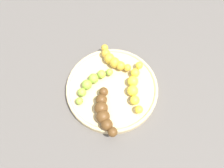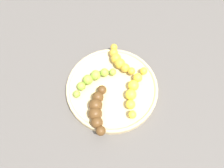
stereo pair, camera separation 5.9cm
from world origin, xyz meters
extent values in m
plane|color=#56514C|center=(0.00, 0.00, 0.00)|extent=(2.40, 2.40, 0.00)
cylinder|color=#D1B784|center=(0.00, 0.00, 0.01)|extent=(0.25, 0.25, 0.02)
torus|color=#D1B784|center=(0.00, 0.00, 0.02)|extent=(0.25, 0.25, 0.01)
sphere|color=#593819|center=(-0.02, 0.03, 0.04)|extent=(0.02, 0.02, 0.02)
sphere|color=#593819|center=(-0.04, 0.04, 0.04)|extent=(0.03, 0.03, 0.03)
sphere|color=#593819|center=(-0.06, 0.04, 0.04)|extent=(0.04, 0.04, 0.04)
sphere|color=#593819|center=(-0.09, 0.04, 0.04)|extent=(0.04, 0.04, 0.04)
sphere|color=#593819|center=(-0.11, 0.03, 0.04)|extent=(0.03, 0.03, 0.03)
sphere|color=#593819|center=(-0.13, 0.02, 0.04)|extent=(0.02, 0.02, 0.02)
sphere|color=yellow|center=(0.05, -0.09, 0.03)|extent=(0.02, 0.02, 0.02)
sphere|color=yellow|center=(0.02, -0.07, 0.03)|extent=(0.03, 0.03, 0.03)
sphere|color=yellow|center=(0.00, -0.06, 0.03)|extent=(0.03, 0.03, 0.03)
sphere|color=yellow|center=(-0.03, -0.05, 0.03)|extent=(0.03, 0.03, 0.03)
sphere|color=yellow|center=(-0.05, -0.05, 0.03)|extent=(0.03, 0.03, 0.03)
sphere|color=yellow|center=(-0.08, -0.06, 0.03)|extent=(0.02, 0.02, 0.02)
sphere|color=gold|center=(0.12, 0.00, 0.03)|extent=(0.02, 0.02, 0.02)
sphere|color=gold|center=(0.10, 0.00, 0.03)|extent=(0.03, 0.03, 0.03)
sphere|color=gold|center=(0.08, -0.01, 0.03)|extent=(0.03, 0.03, 0.03)
sphere|color=gold|center=(0.07, -0.02, 0.03)|extent=(0.03, 0.03, 0.03)
sphere|color=gold|center=(0.05, -0.03, 0.03)|extent=(0.03, 0.03, 0.03)
sphere|color=gold|center=(0.04, -0.05, 0.03)|extent=(0.02, 0.02, 0.02)
sphere|color=#8CAD38|center=(0.04, 0.00, 0.03)|extent=(0.02, 0.02, 0.02)
sphere|color=#8CAD38|center=(0.04, 0.02, 0.03)|extent=(0.02, 0.02, 0.02)
sphere|color=#8CAD38|center=(0.03, 0.05, 0.03)|extent=(0.03, 0.03, 0.03)
sphere|color=#8CAD38|center=(0.01, 0.07, 0.03)|extent=(0.03, 0.03, 0.03)
sphere|color=#8CAD38|center=(-0.01, 0.08, 0.03)|extent=(0.02, 0.02, 0.02)
sphere|color=#8CAD38|center=(-0.03, 0.09, 0.03)|extent=(0.02, 0.02, 0.02)
camera|label=1|loc=(-0.26, 0.05, 0.56)|focal=35.15mm
camera|label=2|loc=(-0.26, -0.01, 0.56)|focal=35.15mm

